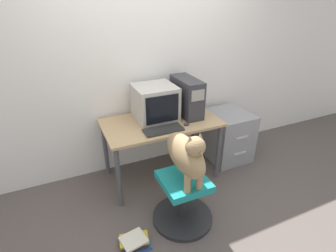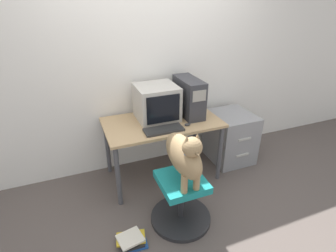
{
  "view_description": "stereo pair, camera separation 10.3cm",
  "coord_description": "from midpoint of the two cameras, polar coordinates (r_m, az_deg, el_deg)",
  "views": [
    {
      "loc": [
        -1.01,
        -2.09,
        2.0
      ],
      "look_at": [
        -0.06,
        0.04,
        0.84
      ],
      "focal_mm": 28.0,
      "sensor_mm": 36.0,
      "label": 1
    },
    {
      "loc": [
        -0.91,
        -2.13,
        2.0
      ],
      "look_at": [
        -0.06,
        0.04,
        0.84
      ],
      "focal_mm": 28.0,
      "sensor_mm": 36.0,
      "label": 2
    }
  ],
  "objects": [
    {
      "name": "office_chair",
      "position": [
        2.62,
        2.09,
        -15.93
      ],
      "size": [
        0.59,
        0.59,
        0.5
      ],
      "color": "#262628",
      "rests_on": "ground_plane"
    },
    {
      "name": "wall_back",
      "position": [
        3.13,
        -5.78,
        13.49
      ],
      "size": [
        8.0,
        0.05,
        2.6
      ],
      "color": "white",
      "rests_on": "ground_plane"
    },
    {
      "name": "ground_plane",
      "position": [
        3.06,
        0.29,
        -14.25
      ],
      "size": [
        12.0,
        12.0,
        0.0
      ],
      "primitive_type": "plane",
      "color": "#564C47"
    },
    {
      "name": "filing_cabinet",
      "position": [
        3.57,
        11.97,
        -2.03
      ],
      "size": [
        0.52,
        0.58,
        0.65
      ],
      "color": "gray",
      "rests_on": "ground_plane"
    },
    {
      "name": "keyboard",
      "position": [
        2.72,
        -2.1,
        -0.82
      ],
      "size": [
        0.41,
        0.17,
        0.03
      ],
      "color": "#2D2D2D",
      "rests_on": "desk"
    },
    {
      "name": "pc_tower",
      "position": [
        3.05,
        3.11,
        6.39
      ],
      "size": [
        0.21,
        0.5,
        0.43
      ],
      "color": "#333338",
      "rests_on": "desk"
    },
    {
      "name": "computer_mouse",
      "position": [
        2.84,
        3.01,
        0.38
      ],
      "size": [
        0.07,
        0.04,
        0.03
      ],
      "color": "#333333",
      "rests_on": "desk"
    },
    {
      "name": "dog",
      "position": [
        2.26,
        2.71,
        -6.21
      ],
      "size": [
        0.21,
        0.6,
        0.54
      ],
      "color": "#9E7F56",
      "rests_on": "office_chair"
    },
    {
      "name": "desk",
      "position": [
        2.98,
        -2.55,
        -0.54
      ],
      "size": [
        1.29,
        0.72,
        0.74
      ],
      "color": "tan",
      "rests_on": "ground_plane"
    },
    {
      "name": "book_stack_floor",
      "position": [
        2.57,
        -8.45,
        -23.61
      ],
      "size": [
        0.28,
        0.23,
        0.08
      ],
      "color": "#1E4C9E",
      "rests_on": "ground_plane"
    },
    {
      "name": "crt_monitor",
      "position": [
        2.94,
        -3.88,
        5.11
      ],
      "size": [
        0.45,
        0.44,
        0.39
      ],
      "color": "#B7B2A8",
      "rests_on": "desk"
    }
  ]
}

